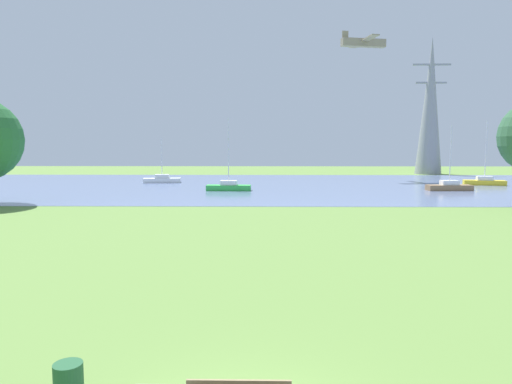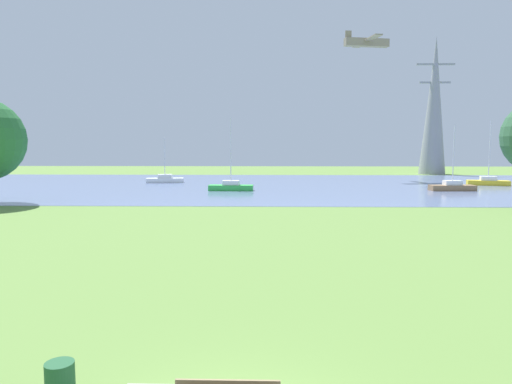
{
  "view_description": "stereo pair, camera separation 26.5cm",
  "coord_description": "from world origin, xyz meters",
  "px_view_note": "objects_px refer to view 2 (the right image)",
  "views": [
    {
      "loc": [
        0.43,
        -7.49,
        4.98
      ],
      "look_at": [
        -0.03,
        18.85,
        2.32
      ],
      "focal_mm": 32.86,
      "sensor_mm": 36.0,
      "label": 1
    },
    {
      "loc": [
        0.69,
        -7.49,
        4.98
      ],
      "look_at": [
        -0.03,
        18.85,
        2.32
      ],
      "focal_mm": 32.86,
      "sensor_mm": 36.0,
      "label": 2
    }
  ],
  "objects_px": {
    "sailboat_yellow": "(488,182)",
    "electricity_pylon": "(434,106)",
    "sailboat_white": "(165,179)",
    "sailboat_green": "(231,186)",
    "light_aircraft": "(366,42)",
    "sailboat_brown": "(452,187)",
    "litter_bin": "(60,382)"
  },
  "relations": [
    {
      "from": "electricity_pylon",
      "to": "light_aircraft",
      "type": "height_order",
      "value": "electricity_pylon"
    },
    {
      "from": "sailboat_yellow",
      "to": "sailboat_green",
      "type": "bearing_deg",
      "value": -166.37
    },
    {
      "from": "sailboat_yellow",
      "to": "electricity_pylon",
      "type": "distance_m",
      "value": 25.22
    },
    {
      "from": "sailboat_green",
      "to": "electricity_pylon",
      "type": "relative_size",
      "value": 0.34
    },
    {
      "from": "sailboat_green",
      "to": "litter_bin",
      "type": "bearing_deg",
      "value": -89.86
    },
    {
      "from": "sailboat_yellow",
      "to": "sailboat_white",
      "type": "relative_size",
      "value": 1.35
    },
    {
      "from": "electricity_pylon",
      "to": "sailboat_green",
      "type": "bearing_deg",
      "value": -136.67
    },
    {
      "from": "litter_bin",
      "to": "sailboat_yellow",
      "type": "relative_size",
      "value": 0.1
    },
    {
      "from": "litter_bin",
      "to": "sailboat_brown",
      "type": "relative_size",
      "value": 0.11
    },
    {
      "from": "light_aircraft",
      "to": "sailboat_brown",
      "type": "bearing_deg",
      "value": -69.61
    },
    {
      "from": "litter_bin",
      "to": "electricity_pylon",
      "type": "height_order",
      "value": "electricity_pylon"
    },
    {
      "from": "sailboat_yellow",
      "to": "sailboat_brown",
      "type": "bearing_deg",
      "value": -135.38
    },
    {
      "from": "sailboat_brown",
      "to": "sailboat_white",
      "type": "bearing_deg",
      "value": 163.58
    },
    {
      "from": "litter_bin",
      "to": "sailboat_white",
      "type": "distance_m",
      "value": 53.56
    },
    {
      "from": "sailboat_brown",
      "to": "electricity_pylon",
      "type": "xyz_separation_m",
      "value": [
        7.92,
        29.62,
        11.07
      ]
    },
    {
      "from": "litter_bin",
      "to": "electricity_pylon",
      "type": "bearing_deg",
      "value": 66.19
    },
    {
      "from": "sailboat_white",
      "to": "sailboat_green",
      "type": "relative_size",
      "value": 0.74
    },
    {
      "from": "sailboat_green",
      "to": "sailboat_brown",
      "type": "relative_size",
      "value": 1.11
    },
    {
      "from": "sailboat_brown",
      "to": "light_aircraft",
      "type": "distance_m",
      "value": 26.13
    },
    {
      "from": "sailboat_yellow",
      "to": "sailboat_white",
      "type": "bearing_deg",
      "value": 175.84
    },
    {
      "from": "sailboat_green",
      "to": "light_aircraft",
      "type": "bearing_deg",
      "value": 44.44
    },
    {
      "from": "sailboat_white",
      "to": "sailboat_green",
      "type": "xyz_separation_m",
      "value": [
        9.58,
        -10.52,
        0.02
      ]
    },
    {
      "from": "litter_bin",
      "to": "electricity_pylon",
      "type": "relative_size",
      "value": 0.03
    },
    {
      "from": "litter_bin",
      "to": "sailboat_brown",
      "type": "xyz_separation_m",
      "value": [
        24.01,
        42.75,
        0.06
      ]
    },
    {
      "from": "sailboat_green",
      "to": "light_aircraft",
      "type": "distance_m",
      "value": 31.33
    },
    {
      "from": "sailboat_brown",
      "to": "sailboat_yellow",
      "type": "bearing_deg",
      "value": 44.62
    },
    {
      "from": "sailboat_yellow",
      "to": "light_aircraft",
      "type": "distance_m",
      "value": 25.18
    },
    {
      "from": "sailboat_brown",
      "to": "light_aircraft",
      "type": "relative_size",
      "value": 0.84
    },
    {
      "from": "sailboat_white",
      "to": "light_aircraft",
      "type": "relative_size",
      "value": 0.69
    },
    {
      "from": "sailboat_yellow",
      "to": "electricity_pylon",
      "type": "xyz_separation_m",
      "value": [
        0.86,
        22.65,
        11.06
      ]
    },
    {
      "from": "sailboat_white",
      "to": "sailboat_brown",
      "type": "bearing_deg",
      "value": -16.42
    },
    {
      "from": "litter_bin",
      "to": "light_aircraft",
      "type": "relative_size",
      "value": 0.09
    }
  ]
}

